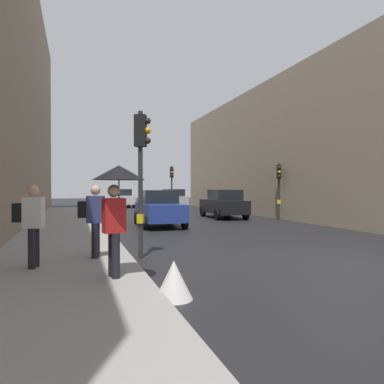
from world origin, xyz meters
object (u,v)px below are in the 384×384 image
(traffic_light_mid_street, at_px, (279,181))
(traffic_light_far_median, at_px, (172,180))
(car_white_compact, at_px, (122,198))
(warning_sign_triangle, at_px, (174,280))
(car_blue_van, at_px, (159,208))
(traffic_light_near_right, at_px, (141,157))
(pedestrian_with_grey_backpack, at_px, (94,217))
(pedestrian_with_black_backpack, at_px, (31,221))
(car_silver_hatchback, at_px, (173,199))
(pedestrian_with_umbrella, at_px, (117,189))
(car_dark_suv, at_px, (224,204))

(traffic_light_mid_street, distance_m, traffic_light_far_median, 10.40)
(car_white_compact, bearing_deg, warning_sign_triangle, -95.52)
(car_blue_van, bearing_deg, traffic_light_near_right, -106.38)
(pedestrian_with_grey_backpack, bearing_deg, pedestrian_with_black_backpack, -150.94)
(car_silver_hatchback, bearing_deg, car_white_compact, 143.93)
(traffic_light_mid_street, bearing_deg, pedestrian_with_umbrella, -133.30)
(car_white_compact, xyz_separation_m, pedestrian_with_grey_backpack, (-3.96, -25.97, 0.29))
(car_white_compact, distance_m, car_blue_van, 18.00)
(pedestrian_with_grey_backpack, bearing_deg, traffic_light_mid_street, 39.91)
(car_blue_van, relative_size, pedestrian_with_black_backpack, 2.40)
(traffic_light_far_median, distance_m, pedestrian_with_grey_backpack, 20.11)
(car_dark_suv, distance_m, warning_sign_triangle, 16.26)
(traffic_light_far_median, height_order, car_white_compact, traffic_light_far_median)
(traffic_light_mid_street, distance_m, pedestrian_with_grey_backpack, 14.30)
(car_silver_hatchback, distance_m, pedestrian_with_umbrella, 26.20)
(traffic_light_far_median, xyz_separation_m, warning_sign_triangle, (-5.90, -22.07, -2.19))
(traffic_light_mid_street, height_order, car_dark_suv, traffic_light_mid_street)
(car_blue_van, xyz_separation_m, pedestrian_with_grey_backpack, (-3.48, -7.98, 0.29))
(traffic_light_far_median, height_order, car_silver_hatchback, traffic_light_far_median)
(warning_sign_triangle, bearing_deg, car_blue_van, 78.21)
(warning_sign_triangle, bearing_deg, car_white_compact, 84.48)
(car_blue_van, xyz_separation_m, pedestrian_with_black_backpack, (-4.80, -8.71, 0.29))
(traffic_light_near_right, height_order, pedestrian_with_umbrella, traffic_light_near_right)
(car_blue_van, bearing_deg, pedestrian_with_grey_backpack, -113.56)
(traffic_light_mid_street, height_order, warning_sign_triangle, traffic_light_mid_street)
(traffic_light_near_right, relative_size, car_blue_van, 0.92)
(traffic_light_near_right, height_order, warning_sign_triangle, traffic_light_near_right)
(car_blue_van, distance_m, warning_sign_triangle, 11.52)
(car_silver_hatchback, height_order, warning_sign_triangle, car_silver_hatchback)
(traffic_light_near_right, distance_m, pedestrian_with_black_backpack, 3.17)
(car_dark_suv, height_order, car_blue_van, same)
(traffic_light_mid_street, relative_size, traffic_light_near_right, 0.85)
(car_white_compact, xyz_separation_m, pedestrian_with_umbrella, (-3.62, -28.07, 0.96))
(car_dark_suv, relative_size, pedestrian_with_black_backpack, 2.41)
(car_white_compact, bearing_deg, pedestrian_with_grey_backpack, -98.66)
(traffic_light_far_median, bearing_deg, warning_sign_triangle, -104.97)
(pedestrian_with_black_backpack, bearing_deg, car_silver_hatchback, 67.97)
(pedestrian_with_umbrella, bearing_deg, traffic_light_far_median, 72.23)
(traffic_light_mid_street, bearing_deg, car_white_compact, 112.51)
(pedestrian_with_umbrella, bearing_deg, car_blue_van, 72.68)
(traffic_light_mid_street, height_order, traffic_light_far_median, traffic_light_far_median)
(pedestrian_with_umbrella, bearing_deg, traffic_light_near_right, 69.81)
(traffic_light_mid_street, bearing_deg, car_blue_van, -171.13)
(car_dark_suv, bearing_deg, car_silver_hatchback, 90.57)
(pedestrian_with_black_backpack, height_order, warning_sign_triangle, pedestrian_with_black_backpack)
(car_silver_hatchback, bearing_deg, warning_sign_triangle, -105.19)
(pedestrian_with_umbrella, bearing_deg, pedestrian_with_grey_backpack, 99.07)
(car_silver_hatchback, xyz_separation_m, pedestrian_with_umbrella, (-7.89, -24.96, 0.96))
(pedestrian_with_grey_backpack, bearing_deg, car_dark_suv, 53.52)
(traffic_light_mid_street, distance_m, traffic_light_near_right, 13.09)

